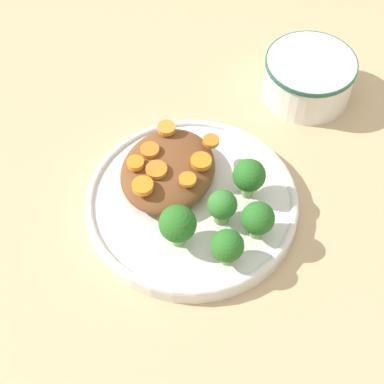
# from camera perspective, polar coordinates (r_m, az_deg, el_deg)

# --- Properties ---
(ground_plane) EXTENTS (4.00, 4.00, 0.00)m
(ground_plane) POSITION_cam_1_polar(r_m,az_deg,el_deg) (0.74, -0.00, -1.52)
(ground_plane) COLOR tan
(plate) EXTENTS (0.24, 0.24, 0.02)m
(plate) POSITION_cam_1_polar(r_m,az_deg,el_deg) (0.73, -0.00, -0.98)
(plate) COLOR silver
(plate) RESTS_ON ground_plane
(dip_bowl) EXTENTS (0.12, 0.12, 0.06)m
(dip_bowl) POSITION_cam_1_polar(r_m,az_deg,el_deg) (0.84, 10.36, 10.10)
(dip_bowl) COLOR white
(dip_bowl) RESTS_ON ground_plane
(stew_mound) EXTENTS (0.12, 0.10, 0.03)m
(stew_mound) POSITION_cam_1_polar(r_m,az_deg,el_deg) (0.72, -2.14, 1.94)
(stew_mound) COLOR brown
(stew_mound) RESTS_ON plate
(broccoli_floret_0) EXTENTS (0.03, 0.03, 0.05)m
(broccoli_floret_0) POSITION_cam_1_polar(r_m,az_deg,el_deg) (0.66, 3.16, -4.85)
(broccoli_floret_0) COLOR #759E51
(broccoli_floret_0) RESTS_ON plate
(broccoli_floret_1) EXTENTS (0.04, 0.04, 0.05)m
(broccoli_floret_1) POSITION_cam_1_polar(r_m,az_deg,el_deg) (0.68, 5.87, -2.42)
(broccoli_floret_1) COLOR #7FA85B
(broccoli_floret_1) RESTS_ON plate
(broccoli_floret_2) EXTENTS (0.03, 0.03, 0.04)m
(broccoli_floret_2) POSITION_cam_1_polar(r_m,az_deg,el_deg) (0.68, 2.70, -1.25)
(broccoli_floret_2) COLOR #759E51
(broccoli_floret_2) RESTS_ON plate
(broccoli_floret_3) EXTENTS (0.04, 0.04, 0.05)m
(broccoli_floret_3) POSITION_cam_1_polar(r_m,az_deg,el_deg) (0.66, -1.29, -2.91)
(broccoli_floret_3) COLOR #7FA85B
(broccoli_floret_3) RESTS_ON plate
(broccoli_floret_4) EXTENTS (0.04, 0.04, 0.05)m
(broccoli_floret_4) POSITION_cam_1_polar(r_m,az_deg,el_deg) (0.70, 5.10, 1.40)
(broccoli_floret_4) COLOR #7FA85B
(broccoli_floret_4) RESTS_ON plate
(carrot_slice_0) EXTENTS (0.02, 0.02, 0.01)m
(carrot_slice_0) POSITION_cam_1_polar(r_m,az_deg,el_deg) (0.74, -2.28, 5.71)
(carrot_slice_0) COLOR orange
(carrot_slice_0) RESTS_ON stew_mound
(carrot_slice_1) EXTENTS (0.02, 0.02, 0.01)m
(carrot_slice_1) POSITION_cam_1_polar(r_m,az_deg,el_deg) (0.71, -5.06, 2.54)
(carrot_slice_1) COLOR orange
(carrot_slice_1) RESTS_ON stew_mound
(carrot_slice_2) EXTENTS (0.02, 0.02, 0.01)m
(carrot_slice_2) POSITION_cam_1_polar(r_m,az_deg,el_deg) (0.72, -3.77, 3.75)
(carrot_slice_2) COLOR orange
(carrot_slice_2) RESTS_ON stew_mound
(carrot_slice_3) EXTENTS (0.02, 0.02, 0.01)m
(carrot_slice_3) POSITION_cam_1_polar(r_m,az_deg,el_deg) (0.73, 1.36, 4.67)
(carrot_slice_3) COLOR orange
(carrot_slice_3) RESTS_ON stew_mound
(carrot_slice_4) EXTENTS (0.02, 0.02, 0.01)m
(carrot_slice_4) POSITION_cam_1_polar(r_m,az_deg,el_deg) (0.71, 0.61, 2.80)
(carrot_slice_4) COLOR orange
(carrot_slice_4) RESTS_ON stew_mound
(carrot_slice_5) EXTENTS (0.02, 0.02, 0.01)m
(carrot_slice_5) POSITION_cam_1_polar(r_m,az_deg,el_deg) (0.70, -3.03, 2.28)
(carrot_slice_5) COLOR orange
(carrot_slice_5) RESTS_ON stew_mound
(carrot_slice_6) EXTENTS (0.02, 0.02, 0.00)m
(carrot_slice_6) POSITION_cam_1_polar(r_m,az_deg,el_deg) (0.69, -0.50, 0.91)
(carrot_slice_6) COLOR orange
(carrot_slice_6) RESTS_ON stew_mound
(carrot_slice_7) EXTENTS (0.02, 0.02, 0.01)m
(carrot_slice_7) POSITION_cam_1_polar(r_m,az_deg,el_deg) (0.69, -4.40, 0.54)
(carrot_slice_7) COLOR orange
(carrot_slice_7) RESTS_ON stew_mound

